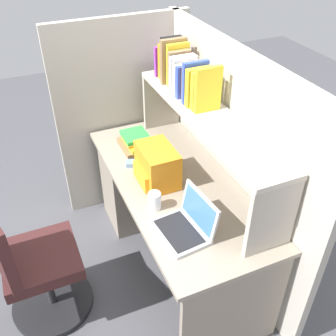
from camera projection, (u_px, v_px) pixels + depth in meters
The scene contains 12 objects.
ground_plane at pixel (174, 258), 2.91m from camera, with size 8.00×8.00×0.00m, color #4C4C51.
desk at pixel (154, 186), 2.96m from camera, with size 1.60×0.70×0.73m.
cubicle_partition_rear at pixel (228, 162), 2.57m from camera, with size 1.84×0.05×1.55m, color #B2ADA0.
cubicle_partition_left at pixel (125, 117), 3.06m from camera, with size 0.05×1.06×1.55m, color #B2ADA0.
overhead_hutch at pixel (206, 127), 2.33m from camera, with size 1.44×0.28×0.45m.
reference_books_on_shelf at pixel (184, 73), 2.44m from camera, with size 0.61×0.18×0.29m.
laptop at pixel (187, 224), 2.10m from camera, with size 0.33×0.28×0.22m.
backpack at pixel (157, 166), 2.41m from camera, with size 0.30×0.23×0.24m.
computer_mouse at pixel (134, 163), 2.61m from camera, with size 0.06×0.10×0.03m, color #7299C6.
paper_cup at pixel (155, 201), 2.24m from camera, with size 0.08×0.08×0.11m, color white.
desk_book_stack at pixel (136, 142), 2.76m from camera, with size 0.27×0.19×0.11m.
office_chair at pixel (34, 270), 2.33m from camera, with size 0.52×0.53×0.93m.
Camera 1 is at (1.77, -0.82, 2.26)m, focal length 41.62 mm.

